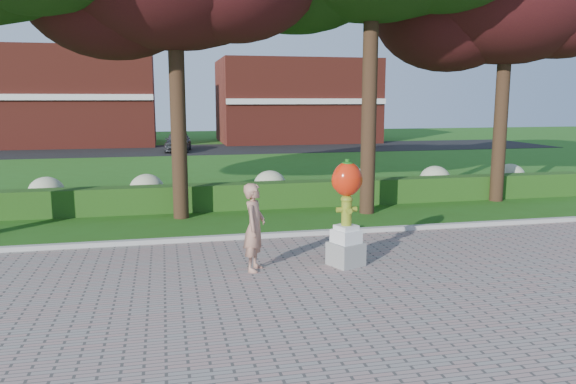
% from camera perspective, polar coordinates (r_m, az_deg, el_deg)
% --- Properties ---
extents(ground, '(100.00, 100.00, 0.00)m').
position_cam_1_polar(ground, '(11.04, 0.83, -8.55)').
color(ground, '#275916').
rests_on(ground, ground).
extents(walkway, '(40.00, 14.00, 0.04)m').
position_cam_1_polar(walkway, '(7.49, 8.27, -17.62)').
color(walkway, gray).
rests_on(walkway, ground).
extents(curb, '(40.00, 0.18, 0.15)m').
position_cam_1_polar(curb, '(13.84, -2.05, -4.49)').
color(curb, '#ADADA5').
rests_on(curb, ground).
extents(lawn_hedge, '(24.00, 0.70, 0.80)m').
position_cam_1_polar(lawn_hedge, '(17.64, -4.43, -0.39)').
color(lawn_hedge, '#224A15').
rests_on(lawn_hedge, ground).
extents(hydrangea_row, '(20.10, 1.10, 0.99)m').
position_cam_1_polar(hydrangea_row, '(18.68, -3.13, 0.64)').
color(hydrangea_row, '#BCC294').
rests_on(hydrangea_row, ground).
extents(street, '(50.00, 8.00, 0.02)m').
position_cam_1_polar(street, '(38.44, -8.88, 4.30)').
color(street, black).
rests_on(street, ground).
extents(building_left, '(14.00, 8.00, 7.00)m').
position_cam_1_polar(building_left, '(44.86, -22.53, 8.89)').
color(building_left, maroon).
rests_on(building_left, ground).
extents(building_right, '(12.00, 8.00, 6.40)m').
position_cam_1_polar(building_right, '(45.43, 0.75, 9.22)').
color(building_right, maroon).
rests_on(building_right, ground).
extents(hydrant_sculpture, '(0.78, 0.78, 2.19)m').
position_cam_1_polar(hydrant_sculpture, '(11.39, 5.97, -1.81)').
color(hydrant_sculpture, gray).
rests_on(hydrant_sculpture, walkway).
extents(woman, '(0.64, 0.75, 1.75)m').
position_cam_1_polar(woman, '(11.09, -3.43, -3.59)').
color(woman, tan).
rests_on(woman, walkway).
extents(parked_car, '(1.94, 3.95, 1.30)m').
position_cam_1_polar(parked_car, '(37.27, -11.11, 5.09)').
color(parked_car, '#383B3F').
rests_on(parked_car, street).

